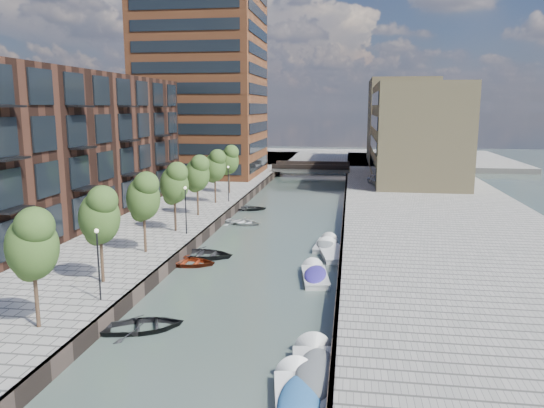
% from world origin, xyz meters
% --- Properties ---
extents(water, '(300.00, 300.00, 0.00)m').
position_xyz_m(water, '(0.00, 40.00, 0.00)').
color(water, '#38473F').
rests_on(water, ground).
extents(quay_left, '(60.00, 140.00, 1.00)m').
position_xyz_m(quay_left, '(-36.00, 40.00, 0.50)').
color(quay_left, gray).
rests_on(quay_left, ground).
extents(quay_right, '(20.00, 140.00, 1.00)m').
position_xyz_m(quay_right, '(16.00, 40.00, 0.50)').
color(quay_right, gray).
rests_on(quay_right, ground).
extents(quay_wall_left, '(0.25, 140.00, 1.00)m').
position_xyz_m(quay_wall_left, '(-6.10, 40.00, 0.50)').
color(quay_wall_left, '#332823').
rests_on(quay_wall_left, ground).
extents(quay_wall_right, '(0.25, 140.00, 1.00)m').
position_xyz_m(quay_wall_right, '(6.10, 40.00, 0.50)').
color(quay_wall_right, '#332823').
rests_on(quay_wall_right, ground).
extents(far_closure, '(80.00, 40.00, 1.00)m').
position_xyz_m(far_closure, '(0.00, 100.00, 0.50)').
color(far_closure, gray).
rests_on(far_closure, ground).
extents(apartment_block, '(8.00, 38.00, 14.00)m').
position_xyz_m(apartment_block, '(-20.00, 30.00, 8.00)').
color(apartment_block, black).
rests_on(apartment_block, quay_left).
extents(tower, '(18.00, 18.00, 30.00)m').
position_xyz_m(tower, '(-17.00, 65.00, 16.00)').
color(tower, brown).
rests_on(tower, quay_left).
extents(tan_block_near, '(12.00, 25.00, 14.00)m').
position_xyz_m(tan_block_near, '(16.00, 62.00, 8.00)').
color(tan_block_near, tan).
rests_on(tan_block_near, quay_right).
extents(tan_block_far, '(12.00, 20.00, 16.00)m').
position_xyz_m(tan_block_far, '(16.00, 88.00, 9.00)').
color(tan_block_far, tan).
rests_on(tan_block_far, quay_right).
extents(bridge, '(13.00, 6.00, 1.30)m').
position_xyz_m(bridge, '(0.00, 72.00, 1.39)').
color(bridge, gray).
rests_on(bridge, ground).
extents(tree_0, '(2.50, 2.50, 5.95)m').
position_xyz_m(tree_0, '(-8.50, 4.00, 5.31)').
color(tree_0, '#382619').
rests_on(tree_0, quay_left).
extents(tree_1, '(2.50, 2.50, 5.95)m').
position_xyz_m(tree_1, '(-8.50, 11.00, 5.31)').
color(tree_1, '#382619').
rests_on(tree_1, quay_left).
extents(tree_2, '(2.50, 2.50, 5.95)m').
position_xyz_m(tree_2, '(-8.50, 18.00, 5.31)').
color(tree_2, '#382619').
rests_on(tree_2, quay_left).
extents(tree_3, '(2.50, 2.50, 5.95)m').
position_xyz_m(tree_3, '(-8.50, 25.00, 5.31)').
color(tree_3, '#382619').
rests_on(tree_3, quay_left).
extents(tree_4, '(2.50, 2.50, 5.95)m').
position_xyz_m(tree_4, '(-8.50, 32.00, 5.31)').
color(tree_4, '#382619').
rests_on(tree_4, quay_left).
extents(tree_5, '(2.50, 2.50, 5.95)m').
position_xyz_m(tree_5, '(-8.50, 39.00, 5.31)').
color(tree_5, '#382619').
rests_on(tree_5, quay_left).
extents(tree_6, '(2.50, 2.50, 5.95)m').
position_xyz_m(tree_6, '(-8.50, 46.00, 5.31)').
color(tree_6, '#382619').
rests_on(tree_6, quay_left).
extents(lamp_0, '(0.24, 0.24, 4.12)m').
position_xyz_m(lamp_0, '(-7.20, 8.00, 3.51)').
color(lamp_0, black).
rests_on(lamp_0, quay_left).
extents(lamp_1, '(0.24, 0.24, 4.12)m').
position_xyz_m(lamp_1, '(-7.20, 24.00, 3.51)').
color(lamp_1, black).
rests_on(lamp_1, quay_left).
extents(lamp_2, '(0.24, 0.24, 4.12)m').
position_xyz_m(lamp_2, '(-7.20, 40.00, 3.51)').
color(lamp_2, black).
rests_on(lamp_2, quay_left).
extents(sloop_0, '(5.19, 4.52, 0.90)m').
position_xyz_m(sloop_0, '(-4.13, 6.57, 0.00)').
color(sloop_0, black).
rests_on(sloop_0, ground).
extents(sloop_1, '(5.08, 3.75, 1.02)m').
position_xyz_m(sloop_1, '(-4.77, 20.49, 0.00)').
color(sloop_1, black).
rests_on(sloop_1, ground).
extents(sloop_2, '(4.45, 3.21, 0.91)m').
position_xyz_m(sloop_2, '(-5.40, 18.33, 0.00)').
color(sloop_2, maroon).
rests_on(sloop_2, ground).
extents(sloop_3, '(4.85, 4.15, 0.85)m').
position_xyz_m(sloop_3, '(-4.13, 32.85, 0.00)').
color(sloop_3, '#B5B4B2').
rests_on(sloop_3, ground).
extents(sloop_4, '(4.49, 3.55, 0.84)m').
position_xyz_m(sloop_4, '(-4.88, 40.39, 0.00)').
color(sloop_4, black).
rests_on(sloop_4, ground).
extents(motorboat_0, '(2.65, 5.54, 1.77)m').
position_xyz_m(motorboat_0, '(4.81, 0.50, 0.22)').
color(motorboat_0, white).
rests_on(motorboat_0, ground).
extents(motorboat_1, '(2.58, 5.85, 1.89)m').
position_xyz_m(motorboat_1, '(5.34, 2.83, 0.23)').
color(motorboat_1, beige).
rests_on(motorboat_1, ground).
extents(motorboat_2, '(2.81, 5.50, 1.75)m').
position_xyz_m(motorboat_2, '(5.25, 22.98, 0.10)').
color(motorboat_2, silver).
rests_on(motorboat_2, ground).
extents(motorboat_3, '(2.31, 4.99, 1.60)m').
position_xyz_m(motorboat_3, '(4.36, 16.62, 0.19)').
color(motorboat_3, silver).
rests_on(motorboat_3, ground).
extents(motorboat_4, '(1.96, 4.67, 1.52)m').
position_xyz_m(motorboat_4, '(4.73, 25.18, 0.18)').
color(motorboat_4, '#AFAFAD').
rests_on(motorboat_4, ground).
extents(car, '(2.71, 4.39, 1.40)m').
position_xyz_m(car, '(10.28, 56.74, 1.70)').
color(car, '#BCBFC1').
rests_on(car, quay_right).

